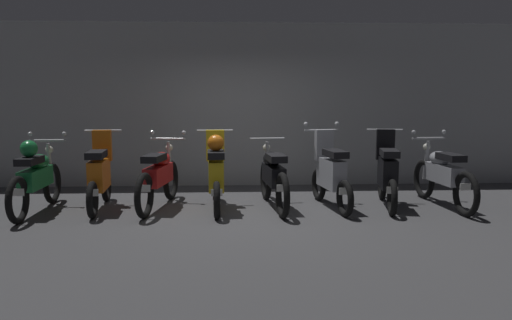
{
  "coord_description": "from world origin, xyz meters",
  "views": [
    {
      "loc": [
        -0.19,
        -7.23,
        1.74
      ],
      "look_at": [
        0.16,
        0.35,
        0.75
      ],
      "focal_mm": 36.02,
      "sensor_mm": 36.0,
      "label": 1
    }
  ],
  "objects_px": {
    "motorbike_slot_3": "(216,172)",
    "motorbike_slot_5": "(330,173)",
    "motorbike_slot_2": "(159,176)",
    "motorbike_slot_7": "(443,175)",
    "motorbike_slot_0": "(36,177)",
    "motorbike_slot_4": "(273,176)",
    "motorbike_slot_6": "(387,173)",
    "motorbike_slot_1": "(100,175)"
  },
  "relations": [
    {
      "from": "motorbike_slot_2",
      "to": "motorbike_slot_0",
      "type": "bearing_deg",
      "value": -172.65
    },
    {
      "from": "motorbike_slot_3",
      "to": "motorbike_slot_5",
      "type": "distance_m",
      "value": 1.74
    },
    {
      "from": "motorbike_slot_1",
      "to": "motorbike_slot_4",
      "type": "xyz_separation_m",
      "value": [
        2.62,
        -0.03,
        -0.03
      ]
    },
    {
      "from": "motorbike_slot_6",
      "to": "motorbike_slot_7",
      "type": "distance_m",
      "value": 0.86
    },
    {
      "from": "motorbike_slot_7",
      "to": "motorbike_slot_6",
      "type": "bearing_deg",
      "value": 178.17
    },
    {
      "from": "motorbike_slot_1",
      "to": "motorbike_slot_2",
      "type": "relative_size",
      "value": 0.87
    },
    {
      "from": "motorbike_slot_1",
      "to": "motorbike_slot_6",
      "type": "relative_size",
      "value": 1.01
    },
    {
      "from": "motorbike_slot_4",
      "to": "motorbike_slot_5",
      "type": "bearing_deg",
      "value": -1.58
    },
    {
      "from": "motorbike_slot_5",
      "to": "motorbike_slot_7",
      "type": "relative_size",
      "value": 0.86
    },
    {
      "from": "motorbike_slot_5",
      "to": "motorbike_slot_6",
      "type": "xyz_separation_m",
      "value": [
        0.88,
        0.02,
        -0.0
      ]
    },
    {
      "from": "motorbike_slot_3",
      "to": "motorbike_slot_2",
      "type": "bearing_deg",
      "value": 172.05
    },
    {
      "from": "motorbike_slot_3",
      "to": "motorbike_slot_7",
      "type": "relative_size",
      "value": 0.86
    },
    {
      "from": "motorbike_slot_4",
      "to": "motorbike_slot_6",
      "type": "xyz_separation_m",
      "value": [
        1.75,
        -0.0,
        0.03
      ]
    },
    {
      "from": "motorbike_slot_3",
      "to": "motorbike_slot_7",
      "type": "height_order",
      "value": "motorbike_slot_3"
    },
    {
      "from": "motorbike_slot_5",
      "to": "motorbike_slot_7",
      "type": "height_order",
      "value": "motorbike_slot_5"
    },
    {
      "from": "motorbike_slot_0",
      "to": "motorbike_slot_7",
      "type": "height_order",
      "value": "same"
    },
    {
      "from": "motorbike_slot_1",
      "to": "motorbike_slot_3",
      "type": "bearing_deg",
      "value": -2.94
    },
    {
      "from": "motorbike_slot_2",
      "to": "motorbike_slot_3",
      "type": "xyz_separation_m",
      "value": [
        0.87,
        -0.12,
        0.07
      ]
    },
    {
      "from": "motorbike_slot_2",
      "to": "motorbike_slot_7",
      "type": "relative_size",
      "value": 0.99
    },
    {
      "from": "motorbike_slot_2",
      "to": "motorbike_slot_7",
      "type": "bearing_deg",
      "value": -1.2
    },
    {
      "from": "motorbike_slot_4",
      "to": "motorbike_slot_5",
      "type": "relative_size",
      "value": 1.16
    },
    {
      "from": "motorbike_slot_3",
      "to": "motorbike_slot_6",
      "type": "height_order",
      "value": "same"
    },
    {
      "from": "motorbike_slot_6",
      "to": "motorbike_slot_4",
      "type": "bearing_deg",
      "value": 179.92
    },
    {
      "from": "motorbike_slot_1",
      "to": "motorbike_slot_4",
      "type": "bearing_deg",
      "value": -0.66
    },
    {
      "from": "motorbike_slot_7",
      "to": "motorbike_slot_5",
      "type": "bearing_deg",
      "value": 179.8
    },
    {
      "from": "motorbike_slot_4",
      "to": "motorbike_slot_5",
      "type": "xyz_separation_m",
      "value": [
        0.87,
        -0.02,
        0.04
      ]
    },
    {
      "from": "motorbike_slot_7",
      "to": "motorbike_slot_1",
      "type": "bearing_deg",
      "value": 179.34
    },
    {
      "from": "motorbike_slot_6",
      "to": "motorbike_slot_7",
      "type": "bearing_deg",
      "value": -1.83
    },
    {
      "from": "motorbike_slot_3",
      "to": "motorbike_slot_4",
      "type": "relative_size",
      "value": 0.86
    },
    {
      "from": "motorbike_slot_3",
      "to": "motorbike_slot_7",
      "type": "xyz_separation_m",
      "value": [
        3.49,
        0.03,
        -0.07
      ]
    },
    {
      "from": "motorbike_slot_0",
      "to": "motorbike_slot_3",
      "type": "height_order",
      "value": "motorbike_slot_3"
    },
    {
      "from": "motorbike_slot_0",
      "to": "motorbike_slot_7",
      "type": "relative_size",
      "value": 1.0
    },
    {
      "from": "motorbike_slot_2",
      "to": "motorbike_slot_3",
      "type": "height_order",
      "value": "motorbike_slot_3"
    },
    {
      "from": "motorbike_slot_1",
      "to": "motorbike_slot_5",
      "type": "height_order",
      "value": "motorbike_slot_5"
    },
    {
      "from": "motorbike_slot_4",
      "to": "motorbike_slot_7",
      "type": "height_order",
      "value": "motorbike_slot_7"
    },
    {
      "from": "motorbike_slot_5",
      "to": "motorbike_slot_0",
      "type": "bearing_deg",
      "value": -178.16
    },
    {
      "from": "motorbike_slot_0",
      "to": "motorbike_slot_4",
      "type": "relative_size",
      "value": 1.0
    },
    {
      "from": "motorbike_slot_3",
      "to": "motorbike_slot_4",
      "type": "height_order",
      "value": "motorbike_slot_3"
    },
    {
      "from": "motorbike_slot_1",
      "to": "motorbike_slot_2",
      "type": "distance_m",
      "value": 0.88
    },
    {
      "from": "motorbike_slot_4",
      "to": "motorbike_slot_5",
      "type": "height_order",
      "value": "motorbike_slot_5"
    },
    {
      "from": "motorbike_slot_0",
      "to": "motorbike_slot_6",
      "type": "height_order",
      "value": "motorbike_slot_6"
    },
    {
      "from": "motorbike_slot_4",
      "to": "motorbike_slot_7",
      "type": "bearing_deg",
      "value": -0.66
    }
  ]
}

